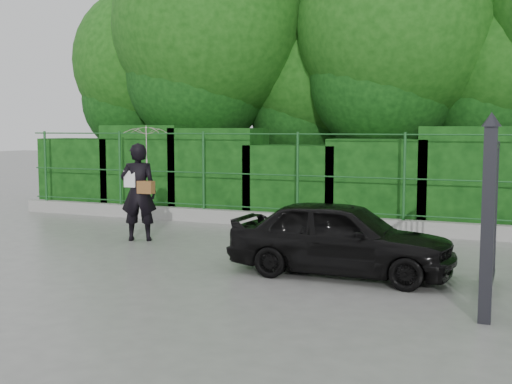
% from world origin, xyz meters
% --- Properties ---
extents(ground, '(80.00, 80.00, 0.00)m').
position_xyz_m(ground, '(0.00, 0.00, 0.00)').
color(ground, gray).
extents(kerb, '(14.00, 0.25, 0.30)m').
position_xyz_m(kerb, '(0.00, 4.50, 0.15)').
color(kerb, '#9E9E99').
rests_on(kerb, ground).
extents(fence, '(14.13, 0.06, 1.80)m').
position_xyz_m(fence, '(0.22, 4.50, 1.20)').
color(fence, '#1D5523').
rests_on(fence, kerb).
extents(hedge, '(14.20, 1.20, 2.25)m').
position_xyz_m(hedge, '(0.04, 5.50, 1.03)').
color(hedge, black).
rests_on(hedge, ground).
extents(trees, '(17.10, 6.15, 8.08)m').
position_xyz_m(trees, '(1.14, 7.74, 4.62)').
color(trees, black).
rests_on(trees, ground).
extents(gate, '(0.22, 2.33, 2.36)m').
position_xyz_m(gate, '(4.60, -0.72, 1.19)').
color(gate, '#232329').
rests_on(gate, ground).
extents(woman, '(0.98, 0.86, 2.24)m').
position_xyz_m(woman, '(-1.84, 1.83, 1.39)').
color(woman, black).
rests_on(woman, ground).
extents(car, '(3.34, 1.38, 1.13)m').
position_xyz_m(car, '(2.48, 0.47, 0.57)').
color(car, black).
rests_on(car, ground).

